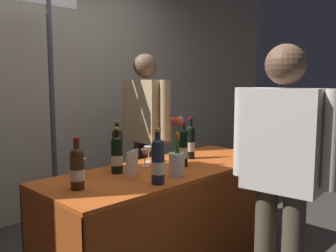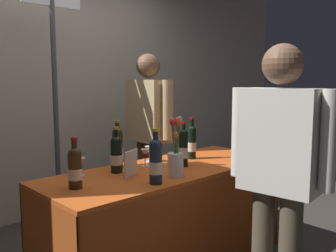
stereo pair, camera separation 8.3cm
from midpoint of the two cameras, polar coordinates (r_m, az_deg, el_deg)
The scene contains 16 objects.
back_partition at distance 3.95m, azimuth -16.38°, elevation 8.23°, with size 7.52×0.12×2.92m, color #B2A893.
tasting_table at distance 2.72m, azimuth 0.90°, elevation -11.09°, with size 1.85×0.70×0.74m.
featured_wine_bottle at distance 2.67m, azimuth 3.28°, elevation -3.27°, with size 0.07×0.07×0.32m.
display_bottle_0 at distance 2.94m, azimuth 4.50°, elevation -2.39°, with size 0.07×0.07×0.33m.
display_bottle_1 at distance 2.19m, azimuth -13.04°, elevation -6.19°, with size 0.08×0.08×0.30m.
display_bottle_2 at distance 2.23m, azimuth -0.83°, elevation -5.30°, with size 0.08×0.08×0.34m.
display_bottle_3 at distance 2.64m, azimuth -6.87°, elevation -3.29°, with size 0.08×0.08×0.34m.
display_bottle_4 at distance 2.51m, azimuth -7.00°, elevation -4.22°, with size 0.08×0.08×0.31m.
wine_glass_near_vendor at distance 2.83m, azimuth -2.02°, elevation -3.81°, with size 0.08×0.08×0.12m.
wine_glass_mid at distance 2.49m, azimuth -12.52°, elevation -5.54°, with size 0.08×0.08×0.12m.
wine_glass_near_taster at distance 2.69m, azimuth -2.67°, elevation -4.31°, with size 0.06×0.06×0.13m.
flower_vase at distance 2.39m, azimuth 2.18°, elevation -4.90°, with size 0.10×0.10×0.39m.
brochure_stand at distance 2.41m, azimuth -4.75°, elevation -5.78°, with size 0.16×0.01×0.17m, color silver.
vendor_presenter at distance 3.44m, azimuth -2.33°, elevation 0.45°, with size 0.25×0.64×1.60m.
taster_foreground_right at distance 2.08m, azimuth 17.84°, elevation -5.58°, with size 0.26×0.57×1.55m.
booth_signpost at distance 3.30m, azimuth -16.36°, elevation 6.67°, with size 0.52×0.04×2.19m.
Camera 2 is at (-1.77, -1.88, 1.37)m, focal length 39.58 mm.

